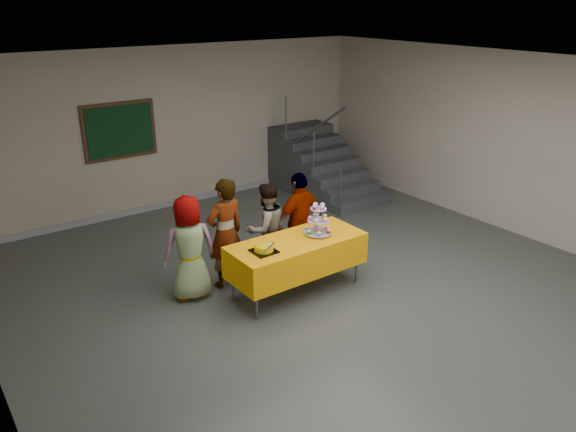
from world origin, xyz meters
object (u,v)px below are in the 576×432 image
schoolchild_c (266,229)px  schoolchild_d (300,221)px  bake_table (297,254)px  noticeboard (120,131)px  cupcake_stand (318,222)px  staircase (317,167)px  schoolchild_a (189,248)px  schoolchild_b (225,233)px  bear_cake (264,248)px

schoolchild_c → schoolchild_d: bearing=167.0°
bake_table → noticeboard: bearing=101.3°
cupcake_stand → staircase: staircase is taller
schoolchild_a → noticeboard: bearing=-85.9°
schoolchild_d → schoolchild_c: bearing=-20.4°
bake_table → schoolchild_b: schoolchild_b is taller
cupcake_stand → bake_table: bearing=177.4°
noticeboard → schoolchild_b: bearing=-87.6°
staircase → cupcake_stand: bearing=-128.5°
schoolchild_a → schoolchild_d: (1.73, -0.12, 0.02)m
schoolchild_c → noticeboard: 3.60m
bear_cake → noticeboard: size_ratio=0.28×
schoolchild_b → staircase: 4.45m
staircase → schoolchild_a: bearing=-148.6°
schoolchild_c → schoolchild_b: bearing=0.9°
schoolchild_a → noticeboard: noticeboard is taller
cupcake_stand → schoolchild_d: size_ratio=0.30×
schoolchild_d → noticeboard: size_ratio=1.13×
cupcake_stand → schoolchild_a: size_ratio=0.31×
schoolchild_a → noticeboard: 3.53m
schoolchild_c → schoolchild_d: (0.51, -0.13, 0.05)m
schoolchild_d → staircase: 3.65m
cupcake_stand → schoolchild_b: (-1.02, 0.75, -0.16)m
schoolchild_c → staircase: bearing=-138.3°
bear_cake → schoolchild_b: bearing=98.1°
schoolchild_a → noticeboard: size_ratio=1.10×
cupcake_stand → staircase: (2.62, 3.29, -0.46)m
bake_table → schoolchild_a: (-1.23, 0.72, 0.16)m
cupcake_stand → schoolchild_d: (0.16, 0.62, -0.21)m
schoolchild_a → schoolchild_b: size_ratio=0.92×
bake_table → schoolchild_d: (0.51, 0.60, 0.18)m
schoolchild_a → noticeboard: (0.41, 3.39, 0.88)m
bake_table → noticeboard: 4.32m
bear_cake → schoolchild_c: schoolchild_c is taller
cupcake_stand → staircase: bearing=51.5°
schoolchild_c → schoolchild_d: schoolchild_d is taller
schoolchild_b → schoolchild_c: schoolchild_b is taller
cupcake_stand → bear_cake: bearing=-177.7°
cupcake_stand → noticeboard: 4.34m
cupcake_stand → staircase: 4.23m
bake_table → bear_cake: 0.63m
schoolchild_c → staircase: (2.97, 2.55, -0.20)m
bake_table → schoolchild_b: (-0.67, 0.73, 0.23)m
bear_cake → bake_table: bearing=5.4°
bake_table → staircase: bearing=47.8°
schoolchild_c → bear_cake: bearing=55.5°
bear_cake → noticeboard: (-0.26, 4.16, 0.77)m
staircase → bake_table: bearing=-132.2°
bear_cake → schoolchild_d: 1.25m
schoolchild_d → staircase: staircase is taller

